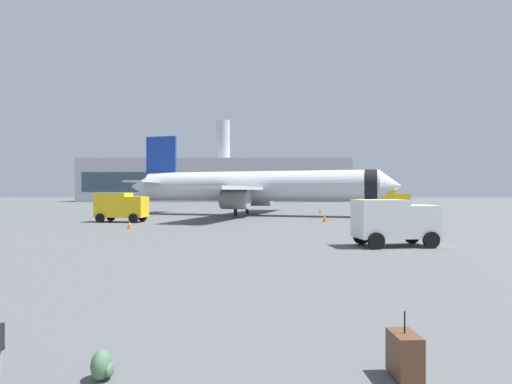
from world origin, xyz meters
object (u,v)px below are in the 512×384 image
at_px(airplane_at_gate, 255,187).
at_px(cargo_van, 394,220).
at_px(safety_cone_near, 129,225).
at_px(safety_cone_far, 320,211).
at_px(safety_cone_mid, 325,218).
at_px(rolling_suitcase, 405,355).
at_px(fuel_truck, 381,202).
at_px(traveller_backpack, 102,366).
at_px(service_truck, 121,206).

distance_m(airplane_at_gate, cargo_van, 30.67).
distance_m(airplane_at_gate, safety_cone_near, 21.52).
bearing_deg(safety_cone_far, cargo_van, -92.03).
xyz_separation_m(safety_cone_near, safety_cone_mid, (17.21, 7.53, 0.09)).
distance_m(safety_cone_near, rolling_suitcase, 29.98).
height_order(fuel_truck, cargo_van, fuel_truck).
height_order(cargo_van, safety_cone_mid, cargo_van).
bearing_deg(traveller_backpack, rolling_suitcase, 0.90).
bearing_deg(safety_cone_far, service_truck, -141.87).
bearing_deg(service_truck, traveller_backpack, -72.00).
bearing_deg(airplane_at_gate, safety_cone_mid, -57.56).
distance_m(airplane_at_gate, traveller_backpack, 45.98).
height_order(airplane_at_gate, service_truck, airplane_at_gate).
xyz_separation_m(cargo_van, safety_cone_far, (1.26, 35.62, -1.14)).
bearing_deg(fuel_truck, cargo_van, -105.04).
distance_m(safety_cone_near, safety_cone_mid, 18.79).
bearing_deg(fuel_truck, rolling_suitcase, -106.02).
distance_m(safety_cone_near, traveller_backpack, 28.27).
relative_size(fuel_truck, traveller_backpack, 13.06).
relative_size(safety_cone_near, rolling_suitcase, 0.58).
distance_m(service_truck, rolling_suitcase, 37.80).
distance_m(rolling_suitcase, traveller_backpack, 4.92).
height_order(safety_cone_mid, traveller_backpack, safety_cone_mid).
bearing_deg(cargo_van, safety_cone_near, 149.08).
height_order(safety_cone_near, rolling_suitcase, rolling_suitcase).
distance_m(safety_cone_near, safety_cone_far, 31.44).
xyz_separation_m(airplane_at_gate, cargo_van, (7.97, -29.54, -2.21)).
bearing_deg(cargo_van, service_truck, 139.62).
height_order(cargo_van, safety_cone_far, cargo_van).
bearing_deg(safety_cone_mid, service_truck, -178.98).
xyz_separation_m(airplane_at_gate, safety_cone_mid, (7.10, -11.17, -3.25)).
bearing_deg(safety_cone_far, traveller_backpack, -102.29).
distance_m(fuel_truck, rolling_suitcase, 43.57).
bearing_deg(safety_cone_far, safety_cone_mid, -97.07).
bearing_deg(rolling_suitcase, cargo_van, 72.46).
bearing_deg(safety_cone_near, cargo_van, -30.92).
relative_size(fuel_truck, safety_cone_far, 9.98).
bearing_deg(safety_cone_near, safety_cone_far, 52.01).
bearing_deg(traveller_backpack, airplane_at_gate, 87.42).
height_order(airplane_at_gate, safety_cone_near, airplane_at_gate).
distance_m(fuel_truck, safety_cone_mid, 10.75).
height_order(airplane_at_gate, traveller_backpack, airplane_at_gate).
height_order(service_truck, safety_cone_far, service_truck).
relative_size(airplane_at_gate, safety_cone_far, 56.05).
xyz_separation_m(fuel_truck, cargo_van, (-6.90, -25.67, -0.32)).
relative_size(safety_cone_near, traveller_backpack, 1.34).
xyz_separation_m(airplane_at_gate, traveller_backpack, (-2.06, -45.80, -3.42)).
bearing_deg(safety_cone_mid, cargo_van, -87.27).
xyz_separation_m(airplane_at_gate, fuel_truck, (14.87, -3.87, -1.88)).
relative_size(service_truck, cargo_van, 1.08).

